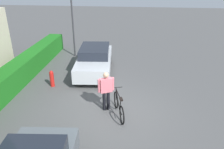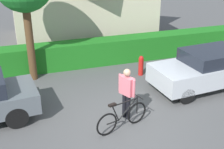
{
  "view_description": "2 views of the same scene",
  "coord_description": "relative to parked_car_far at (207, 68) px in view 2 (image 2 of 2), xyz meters",
  "views": [
    {
      "loc": [
        -7.45,
        -0.73,
        5.01
      ],
      "look_at": [
        0.54,
        0.17,
        1.36
      ],
      "focal_mm": 36.0,
      "sensor_mm": 36.0,
      "label": 1
    },
    {
      "loc": [
        -2.82,
        -7.14,
        5.01
      ],
      "look_at": [
        -0.09,
        1.09,
        1.16
      ],
      "focal_mm": 48.89,
      "sensor_mm": 36.0,
      "label": 2
    }
  ],
  "objects": [
    {
      "name": "ground_plane",
      "position": [
        -3.68,
        -1.46,
        -0.73
      ],
      "size": [
        60.0,
        60.0,
        0.0
      ],
      "primitive_type": "plane",
      "color": "#525252"
    },
    {
      "name": "hedge_row",
      "position": [
        -3.68,
        3.5,
        -0.2
      ],
      "size": [
        15.29,
        0.9,
        1.06
      ],
      "primitive_type": "cube",
      "color": "#1D721C",
      "rests_on": "ground"
    },
    {
      "name": "parked_car_far",
      "position": [
        0.0,
        0.0,
        0.0
      ],
      "size": [
        4.14,
        2.07,
        1.4
      ],
      "color": "silver",
      "rests_on": "ground"
    },
    {
      "name": "bicycle",
      "position": [
        -3.88,
        -1.64,
        -0.35
      ],
      "size": [
        1.69,
        0.68,
        0.93
      ],
      "color": "black",
      "rests_on": "ground"
    },
    {
      "name": "person_rider",
      "position": [
        -3.56,
        -1.11,
        0.21
      ],
      "size": [
        0.38,
        0.61,
        1.62
      ],
      "color": "black",
      "rests_on": "ground"
    },
    {
      "name": "fire_hydrant",
      "position": [
        -1.85,
        1.74,
        -0.32
      ],
      "size": [
        0.2,
        0.2,
        0.81
      ],
      "color": "red",
      "rests_on": "ground"
    }
  ]
}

